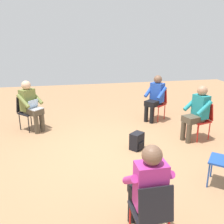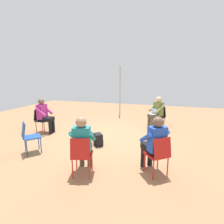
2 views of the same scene
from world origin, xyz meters
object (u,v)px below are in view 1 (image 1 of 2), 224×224
person_with_laptop (30,103)px  person_in_blue (155,96)px  chair_north (152,210)px  chair_west (202,118)px  chair_southeast (27,110)px  person_in_magenta (147,186)px  person_in_teal (197,110)px  backpack_near_laptop_user (137,142)px  chair_southwest (158,102)px

person_with_laptop → person_in_blue: bearing=137.4°
chair_north → chair_west: (-2.15, -2.71, 0.00)m
chair_southeast → person_in_magenta: person_in_magenta is taller
person_in_blue → person_in_teal: bearing=160.1°
chair_west → chair_southeast: bearing=55.8°
person_in_teal → backpack_near_laptop_user: (1.44, 0.23, -0.54)m
chair_southeast → person_with_laptop: bearing=90.0°
person_in_blue → chair_southwest: bearing=-90.0°
chair_west → person_in_blue: 1.52m
person_in_blue → backpack_near_laptop_user: size_ratio=3.44×
chair_southwest → person_in_blue: size_ratio=0.69×
backpack_near_laptop_user → person_in_blue: bearing=-120.8°
person_in_magenta → chair_west: bearing=49.1°
person_in_teal → person_with_laptop: bearing=55.6°
chair_southwest → person_with_laptop: (3.37, 0.24, 0.20)m
chair_north → person_in_teal: person_in_teal is taller
chair_north → person_in_blue: size_ratio=0.69×
person_in_magenta → chair_southeast: bearing=114.3°
backpack_near_laptop_user → chair_west: bearing=-170.2°
chair_north → person_with_laptop: person_with_laptop is taller
chair_southwest → person_in_teal: 1.56m
chair_southwest → person_in_magenta: 4.36m
chair_southwest → person_with_laptop: person_with_laptop is taller
chair_west → backpack_near_laptop_user: 1.65m
person_with_laptop → person_in_blue: same height
chair_southeast → person_in_blue: bearing=135.2°
backpack_near_laptop_user → chair_north: bearing=77.2°
chair_north → person_with_laptop: bearing=112.6°
backpack_near_laptop_user → person_with_laptop: bearing=-33.9°
person_in_teal → backpack_near_laptop_user: bearing=83.9°
chair_north → backpack_near_laptop_user: bearing=76.5°
person_in_magenta → backpack_near_laptop_user: person_in_magenta is taller
chair_west → person_with_laptop: person_with_laptop is taller
person_with_laptop → person_in_teal: same height
chair_north → chair_southwest: 4.51m
chair_southwest → person_in_teal: (-0.32, 1.52, 0.20)m
chair_west → chair_southwest: same height
chair_west → person_in_teal: person_in_teal is taller
chair_north → person_in_teal: (-1.99, -2.67, 0.20)m
chair_southeast → person_with_laptop: size_ratio=0.69×
person_in_blue → backpack_near_laptop_user: (0.98, 1.65, -0.54)m
chair_southeast → backpack_near_laptop_user: chair_southeast is taller
person_in_teal → person_in_magenta: bearing=126.1°
chair_west → backpack_near_laptop_user: size_ratio=2.36×
chair_west → chair_southwest: 1.55m
chair_southeast → person_in_blue: 3.36m
person_with_laptop → person_in_teal: 3.90m
chair_north → backpack_near_laptop_user: (-0.55, -2.43, -0.34)m
chair_west → backpack_near_laptop_user: bearing=84.5°
chair_southeast → chair_southwest: bearing=136.9°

